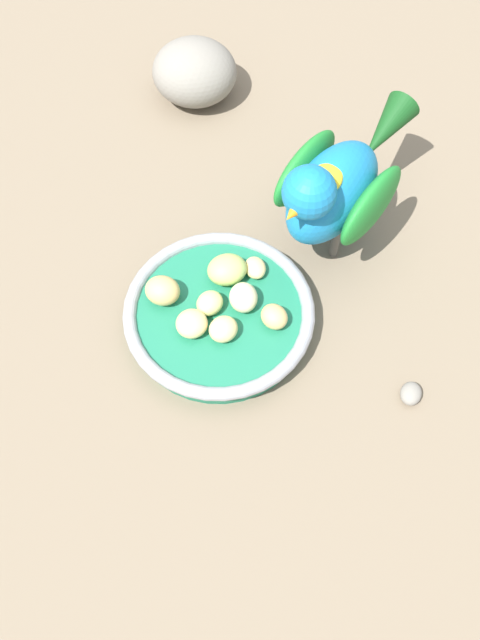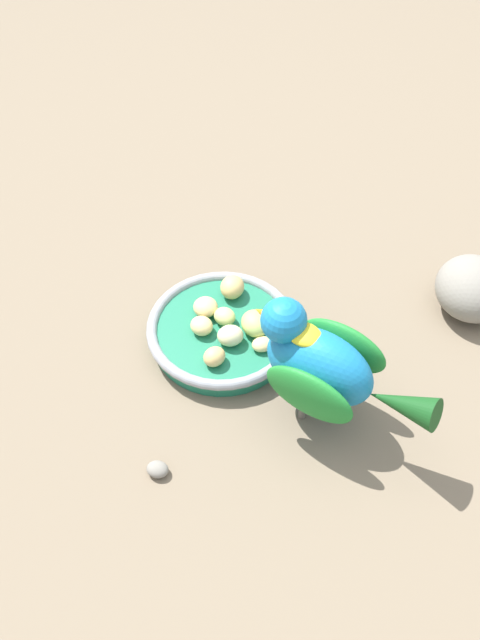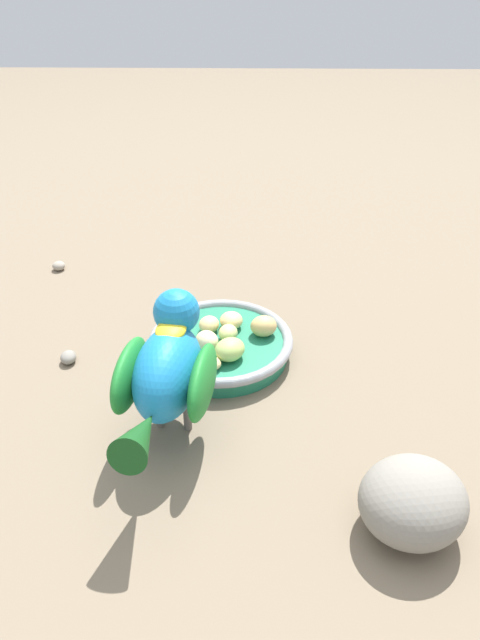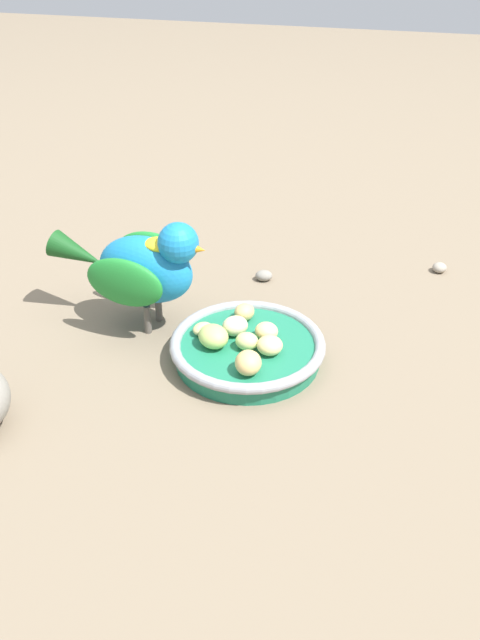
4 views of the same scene
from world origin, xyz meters
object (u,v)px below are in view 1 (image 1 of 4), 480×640
(apple_piece_4, at_px, (274,317))
(parrot, at_px, (335,186))
(apple_piece_1, at_px, (210,303))
(apple_piece_3, at_px, (163,291))
(apple_piece_2, at_px, (227,270))
(pebble_0, at_px, (411,394))
(rock_large, at_px, (195,72))
(apple_piece_6, at_px, (247,299))
(feeding_bowl, at_px, (219,315))
(apple_piece_0, at_px, (228,331))
(apple_piece_7, at_px, (255,268))
(apple_piece_5, at_px, (192,324))

(apple_piece_4, xyz_separation_m, parrot, (-0.13, -0.00, 0.05))
(apple_piece_1, height_order, apple_piece_3, apple_piece_3)
(parrot, bearing_deg, apple_piece_2, -22.08)
(apple_piece_1, bearing_deg, parrot, 158.66)
(pebble_0, bearing_deg, apple_piece_1, -84.28)
(apple_piece_2, xyz_separation_m, apple_piece_3, (0.05, -0.04, 0.00))
(apple_piece_3, relative_size, apple_piece_4, 1.25)
(apple_piece_2, distance_m, rock_large, 0.28)
(apple_piece_1, xyz_separation_m, apple_piece_6, (-0.02, 0.03, 0.00))
(apple_piece_3, bearing_deg, feeding_bowl, 103.20)
(apple_piece_2, xyz_separation_m, pebble_0, (0.02, 0.21, -0.03))
(parrot, distance_m, pebble_0, 0.21)
(parrot, bearing_deg, apple_piece_4, 9.56)
(pebble_0, bearing_deg, rock_large, -122.47)
(apple_piece_4, height_order, apple_piece_6, apple_piece_6)
(apple_piece_0, xyz_separation_m, parrot, (-0.16, 0.03, 0.05))
(rock_large, bearing_deg, apple_piece_6, 40.20)
(apple_piece_0, xyz_separation_m, apple_piece_3, (-0.01, -0.08, 0.00))
(feeding_bowl, xyz_separation_m, apple_piece_7, (-0.06, 0.01, 0.01))
(apple_piece_1, distance_m, rock_large, 0.32)
(feeding_bowl, height_order, apple_piece_7, apple_piece_7)
(apple_piece_0, xyz_separation_m, apple_piece_1, (-0.02, -0.03, -0.00))
(apple_piece_5, height_order, apple_piece_6, apple_piece_6)
(apple_piece_0, bearing_deg, apple_piece_5, -74.19)
(apple_piece_6, bearing_deg, pebble_0, 90.09)
(feeding_bowl, height_order, rock_large, rock_large)
(apple_piece_7, height_order, pebble_0, apple_piece_7)
(apple_piece_4, bearing_deg, apple_piece_0, -40.85)
(apple_piece_2, xyz_separation_m, apple_piece_5, (0.07, 0.00, -0.00))
(feeding_bowl, xyz_separation_m, apple_piece_4, (-0.02, 0.05, 0.02))
(apple_piece_0, distance_m, parrot, 0.18)
(apple_piece_3, height_order, apple_piece_6, apple_piece_3)
(feeding_bowl, bearing_deg, apple_piece_2, -161.57)
(apple_piece_2, bearing_deg, parrot, 150.27)
(apple_piece_5, xyz_separation_m, pebble_0, (-0.05, 0.21, -0.03))
(rock_large, bearing_deg, apple_piece_3, 25.32)
(feeding_bowl, relative_size, apple_piece_1, 6.79)
(apple_piece_5, relative_size, pebble_0, 1.27)
(apple_piece_0, distance_m, apple_piece_3, 0.08)
(apple_piece_0, height_order, apple_piece_2, apple_piece_2)
(parrot, distance_m, rock_large, 0.27)
(apple_piece_3, bearing_deg, apple_piece_6, 113.13)
(parrot, relative_size, pebble_0, 9.03)
(apple_piece_7, relative_size, pebble_0, 1.06)
(parrot, bearing_deg, apple_piece_1, -13.68)
(apple_piece_6, height_order, apple_piece_7, apple_piece_6)
(pebble_0, bearing_deg, apple_piece_2, -95.25)
(apple_piece_7, relative_size, rock_large, 0.26)
(apple_piece_5, bearing_deg, apple_piece_6, 146.03)
(apple_piece_0, bearing_deg, rock_large, -143.74)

